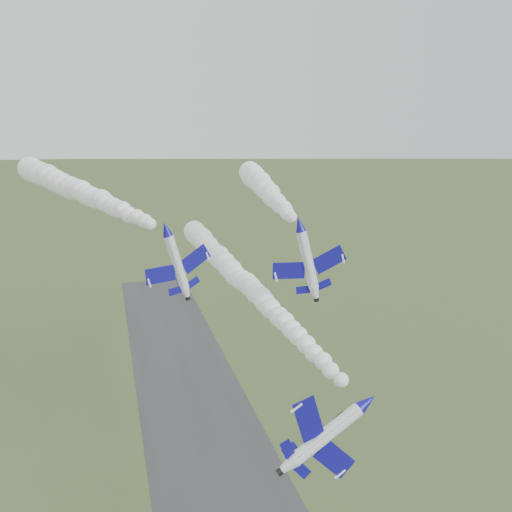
{
  "coord_description": "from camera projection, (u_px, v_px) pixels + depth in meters",
  "views": [
    {
      "loc": [
        -16.4,
        -59.11,
        60.32
      ],
      "look_at": [
        3.56,
        15.85,
        42.25
      ],
      "focal_mm": 40.0,
      "sensor_mm": 36.0,
      "label": 1
    }
  ],
  "objects": [
    {
      "name": "runway",
      "position": [
        216.0,
        470.0,
        101.65
      ],
      "size": [
        24.0,
        260.0,
        0.04
      ],
      "primitive_type": "cube",
      "color": "#313134",
      "rests_on": "ground"
    },
    {
      "name": "jet_pair_right",
      "position": [
        300.0,
        224.0,
        84.76
      ],
      "size": [
        11.28,
        13.75,
        4.06
      ],
      "rotation": [
        0.0,
        -0.24,
        -0.12
      ],
      "color": "white"
    },
    {
      "name": "smoke_trail_jet_lead",
      "position": [
        243.0,
        281.0,
        100.55
      ],
      "size": [
        12.36,
        78.63,
        4.96
      ],
      "primitive_type": null,
      "rotation": [
        0.0,
        0.0,
        0.09
      ],
      "color": "white"
    },
    {
      "name": "jet_pair_left",
      "position": [
        166.0,
        229.0,
        79.8
      ],
      "size": [
        10.13,
        12.21,
        3.87
      ],
      "rotation": [
        0.0,
        -0.28,
        0.31
      ],
      "color": "white"
    },
    {
      "name": "smoke_trail_jet_pair_left",
      "position": [
        75.0,
        189.0,
        110.76
      ],
      "size": [
        27.86,
        71.62,
        5.67
      ],
      "primitive_type": null,
      "rotation": [
        0.0,
        0.0,
        0.31
      ],
      "color": "white"
    },
    {
      "name": "smoke_trail_jet_pair_right",
      "position": [
        266.0,
        189.0,
        115.05
      ],
      "size": [
        12.21,
        56.84,
        5.25
      ],
      "primitive_type": null,
      "rotation": [
        0.0,
        0.0,
        -0.12
      ],
      "color": "white"
    },
    {
      "name": "jet_lead",
      "position": [
        368.0,
        402.0,
        61.9
      ],
      "size": [
        6.06,
        13.5,
        9.59
      ],
      "rotation": [
        0.0,
        1.03,
        0.09
      ],
      "color": "white"
    }
  ]
}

